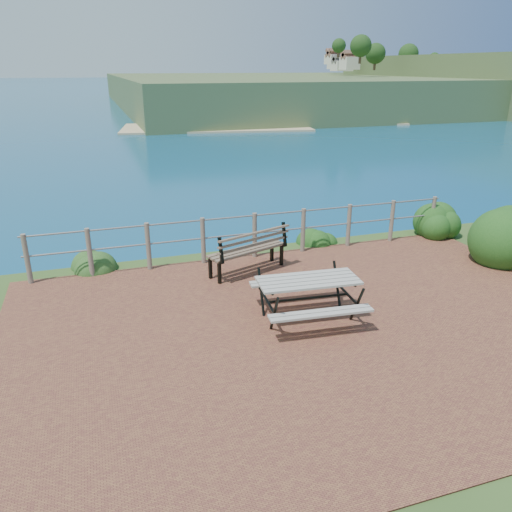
# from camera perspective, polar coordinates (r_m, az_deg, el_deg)

# --- Properties ---
(ground) EXTENTS (10.00, 7.00, 0.12)m
(ground) POSITION_cam_1_polar(r_m,az_deg,el_deg) (8.26, 7.14, -8.11)
(ground) COLOR brown
(ground) RESTS_ON ground
(ocean) EXTENTS (1200.00, 1200.00, 0.00)m
(ocean) POSITION_cam_1_polar(r_m,az_deg,el_deg) (206.55, -18.31, 18.83)
(ocean) COLOR #14727A
(ocean) RESTS_ON ground
(safety_railing) EXTENTS (9.40, 0.10, 1.00)m
(safety_railing) POSITION_cam_1_polar(r_m,az_deg,el_deg) (10.90, -0.15, 2.66)
(safety_railing) COLOR #6B5B4C
(safety_railing) RESTS_ON ground
(distant_bay) EXTENTS (290.00, 232.36, 24.00)m
(distant_bay) POSITION_cam_1_polar(r_m,az_deg,el_deg) (273.54, 23.16, 18.19)
(distant_bay) COLOR #475E2F
(distant_bay) RESTS_ON ground
(picnic_table) EXTENTS (1.71, 1.44, 0.70)m
(picnic_table) POSITION_cam_1_polar(r_m,az_deg,el_deg) (8.32, 5.94, -4.37)
(picnic_table) COLOR #9F9A8F
(picnic_table) RESTS_ON ground
(park_bench) EXTENTS (1.75, 0.98, 0.96)m
(park_bench) POSITION_cam_1_polar(r_m,az_deg,el_deg) (10.07, -1.04, 1.47)
(park_bench) COLOR brown
(park_bench) RESTS_ON ground
(shrub_right_front) EXTENTS (1.50, 1.50, 2.13)m
(shrub_right_front) POSITION_cam_1_polar(r_m,az_deg,el_deg) (12.48, 25.74, 0.12)
(shrub_right_front) COLOR #154615
(shrub_right_front) RESTS_ON ground
(shrub_right_edge) EXTENTS (1.01, 1.01, 1.45)m
(shrub_right_edge) POSITION_cam_1_polar(r_m,az_deg,el_deg) (13.45, 19.47, 2.45)
(shrub_right_edge) COLOR #154615
(shrub_right_edge) RESTS_ON ground
(shrub_lip_west) EXTENTS (0.82, 0.82, 0.59)m
(shrub_lip_west) POSITION_cam_1_polar(r_m,az_deg,el_deg) (10.96, -18.17, -1.52)
(shrub_lip_west) COLOR #274B1C
(shrub_lip_west) RESTS_ON ground
(shrub_lip_east) EXTENTS (0.76, 0.76, 0.50)m
(shrub_lip_east) POSITION_cam_1_polar(r_m,az_deg,el_deg) (12.20, 7.28, 1.66)
(shrub_lip_east) COLOR #154615
(shrub_lip_east) RESTS_ON ground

